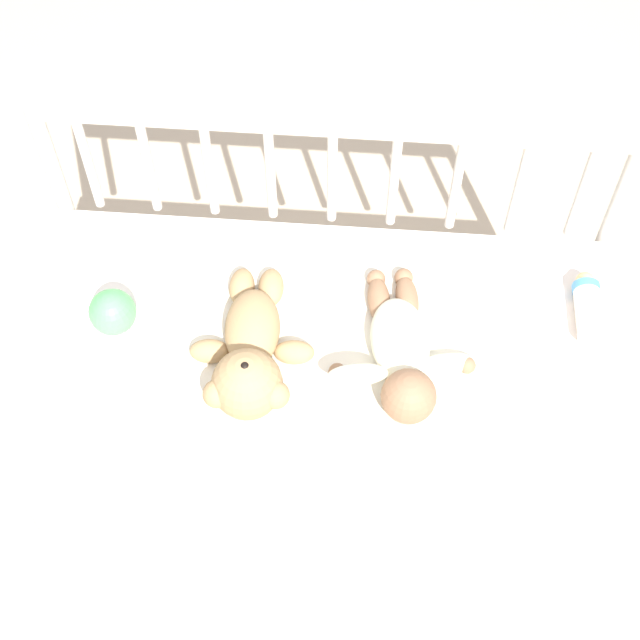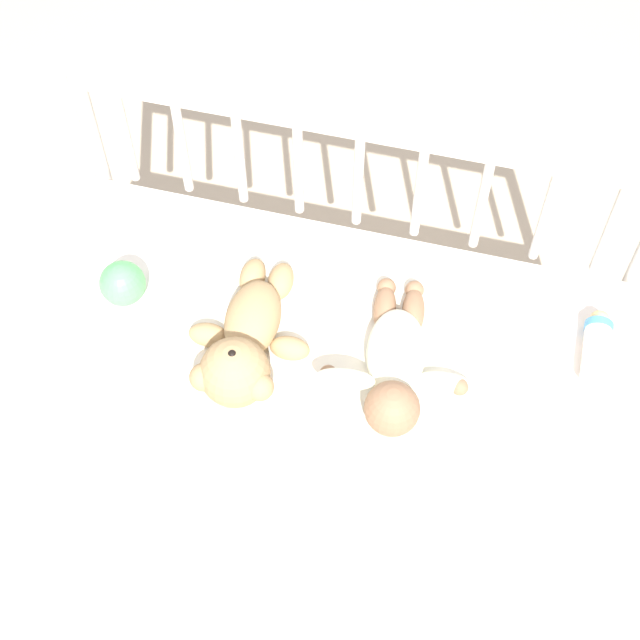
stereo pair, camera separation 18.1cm
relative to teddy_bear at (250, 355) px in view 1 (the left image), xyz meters
name	(u,v)px [view 1 (the left image)]	position (x,y,z in m)	size (l,w,h in m)	color
ground_plane	(320,450)	(0.13, 0.10, -0.61)	(12.00, 12.00, 0.00)	#C6B293
crib_mattress	(320,398)	(0.13, 0.10, -0.33)	(1.29, 0.59, 0.55)	white
crib_rail	(332,200)	(0.13, 0.42, 0.00)	(1.29, 0.04, 0.85)	beige
blanket	(327,344)	(0.15, 0.07, -0.05)	(0.80, 0.49, 0.01)	silver
teddy_bear	(250,355)	(0.00, 0.00, 0.00)	(0.26, 0.39, 0.14)	tan
baby	(402,352)	(0.30, 0.04, -0.02)	(0.31, 0.39, 0.11)	#EAEACC
toy_ball	(112,312)	(-0.30, 0.09, -0.01)	(0.10, 0.10, 0.10)	#59BF66
baby_bottle	(588,305)	(0.69, 0.20, -0.03)	(0.06, 0.16, 0.06)	#F4E5CC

